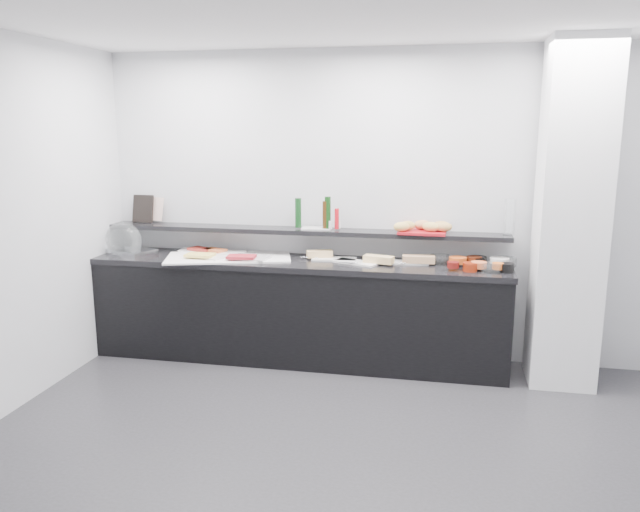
% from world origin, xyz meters
% --- Properties ---
extents(ground, '(5.00, 5.00, 0.00)m').
position_xyz_m(ground, '(0.00, 0.00, 0.00)').
color(ground, '#2D2D30').
rests_on(ground, ground).
extents(back_wall, '(5.00, 0.02, 2.70)m').
position_xyz_m(back_wall, '(0.00, 2.00, 1.35)').
color(back_wall, silver).
rests_on(back_wall, ground).
extents(column, '(0.50, 0.50, 2.70)m').
position_xyz_m(column, '(1.50, 1.65, 1.35)').
color(column, white).
rests_on(column, ground).
extents(buffet_cabinet, '(3.60, 0.60, 0.85)m').
position_xyz_m(buffet_cabinet, '(-0.70, 1.70, 0.42)').
color(buffet_cabinet, black).
rests_on(buffet_cabinet, ground).
extents(counter_top, '(3.62, 0.62, 0.05)m').
position_xyz_m(counter_top, '(-0.70, 1.70, 0.88)').
color(counter_top, black).
rests_on(counter_top, buffet_cabinet).
extents(wall_shelf, '(3.60, 0.25, 0.04)m').
position_xyz_m(wall_shelf, '(-0.70, 1.88, 1.13)').
color(wall_shelf, black).
rests_on(wall_shelf, back_wall).
extents(cloche_base, '(0.49, 0.41, 0.04)m').
position_xyz_m(cloche_base, '(-2.26, 1.70, 0.92)').
color(cloche_base, '#B4B7BB').
rests_on(cloche_base, counter_top).
extents(cloche_dome, '(0.44, 0.36, 0.34)m').
position_xyz_m(cloche_dome, '(-2.32, 1.66, 1.03)').
color(cloche_dome, white).
rests_on(cloche_dome, cloche_base).
extents(linen_runner, '(1.18, 0.79, 0.01)m').
position_xyz_m(linen_runner, '(-1.32, 1.67, 0.91)').
color(linen_runner, white).
rests_on(linen_runner, counter_top).
extents(platter_meat_a, '(0.27, 0.18, 0.01)m').
position_xyz_m(platter_meat_a, '(-1.71, 1.85, 0.92)').
color(platter_meat_a, silver).
rests_on(platter_meat_a, linen_runner).
extents(food_meat_a, '(0.25, 0.21, 0.02)m').
position_xyz_m(food_meat_a, '(-1.63, 1.81, 0.94)').
color(food_meat_a, maroon).
rests_on(food_meat_a, platter_meat_a).
extents(platter_salmon, '(0.32, 0.24, 0.01)m').
position_xyz_m(platter_salmon, '(-1.36, 1.78, 0.92)').
color(platter_salmon, white).
rests_on(platter_salmon, linen_runner).
extents(food_salmon, '(0.23, 0.19, 0.02)m').
position_xyz_m(food_salmon, '(-1.50, 1.80, 0.94)').
color(food_salmon, '#D35C2B').
rests_on(food_salmon, platter_salmon).
extents(platter_cheese, '(0.30, 0.25, 0.01)m').
position_xyz_m(platter_cheese, '(-1.46, 1.59, 0.92)').
color(platter_cheese, white).
rests_on(platter_cheese, linen_runner).
extents(food_cheese, '(0.24, 0.16, 0.02)m').
position_xyz_m(food_cheese, '(-1.54, 1.56, 0.94)').
color(food_cheese, '#F7D860').
rests_on(food_cheese, platter_cheese).
extents(platter_meat_b, '(0.35, 0.26, 0.01)m').
position_xyz_m(platter_meat_b, '(-1.11, 1.62, 0.92)').
color(platter_meat_b, silver).
rests_on(platter_meat_b, linen_runner).
extents(food_meat_b, '(0.25, 0.18, 0.02)m').
position_xyz_m(food_meat_b, '(-1.16, 1.56, 0.94)').
color(food_meat_b, maroon).
rests_on(food_meat_b, platter_meat_b).
extents(sandwich_plate_left, '(0.39, 0.19, 0.01)m').
position_xyz_m(sandwich_plate_left, '(-0.39, 1.79, 0.91)').
color(sandwich_plate_left, white).
rests_on(sandwich_plate_left, counter_top).
extents(sandwich_food_left, '(0.24, 0.16, 0.06)m').
position_xyz_m(sandwich_food_left, '(-0.53, 1.80, 0.94)').
color(sandwich_food_left, '#E3B877').
rests_on(sandwich_food_left, sandwich_plate_left).
extents(tongs_left, '(0.16, 0.02, 0.01)m').
position_xyz_m(tongs_left, '(-0.60, 1.75, 0.92)').
color(tongs_left, '#BABCC2').
rests_on(tongs_left, sandwich_plate_left).
extents(sandwich_plate_mid, '(0.42, 0.30, 0.01)m').
position_xyz_m(sandwich_plate_mid, '(-0.18, 1.69, 0.91)').
color(sandwich_plate_mid, white).
rests_on(sandwich_plate_mid, counter_top).
extents(sandwich_food_mid, '(0.27, 0.15, 0.06)m').
position_xyz_m(sandwich_food_mid, '(0.01, 1.67, 0.94)').
color(sandwich_food_mid, '#E5BE78').
rests_on(sandwich_food_mid, sandwich_plate_mid).
extents(tongs_mid, '(0.16, 0.02, 0.01)m').
position_xyz_m(tongs_mid, '(-0.24, 1.61, 0.92)').
color(tongs_mid, silver).
rests_on(tongs_mid, sandwich_plate_mid).
extents(sandwich_plate_right, '(0.39, 0.20, 0.01)m').
position_xyz_m(sandwich_plate_right, '(0.23, 1.77, 0.91)').
color(sandwich_plate_right, silver).
rests_on(sandwich_plate_right, counter_top).
extents(sandwich_food_right, '(0.28, 0.12, 0.06)m').
position_xyz_m(sandwich_food_right, '(0.34, 1.75, 0.94)').
color(sandwich_food_right, tan).
rests_on(sandwich_food_right, sandwich_plate_right).
extents(tongs_right, '(0.14, 0.08, 0.01)m').
position_xyz_m(tongs_right, '(0.24, 1.70, 0.92)').
color(tongs_right, silver).
rests_on(tongs_right, sandwich_plate_right).
extents(bowl_glass_fruit, '(0.23, 0.23, 0.07)m').
position_xyz_m(bowl_glass_fruit, '(0.52, 1.83, 0.94)').
color(bowl_glass_fruit, silver).
rests_on(bowl_glass_fruit, counter_top).
extents(fill_glass_fruit, '(0.19, 0.19, 0.05)m').
position_xyz_m(fill_glass_fruit, '(0.66, 1.76, 0.95)').
color(fill_glass_fruit, '#D2541C').
rests_on(fill_glass_fruit, bowl_glass_fruit).
extents(bowl_black_jam, '(0.18, 0.18, 0.07)m').
position_xyz_m(bowl_black_jam, '(0.82, 1.83, 0.94)').
color(bowl_black_jam, black).
rests_on(bowl_black_jam, counter_top).
extents(fill_black_jam, '(0.16, 0.16, 0.05)m').
position_xyz_m(fill_black_jam, '(0.80, 1.81, 0.95)').
color(fill_black_jam, '#541D0C').
rests_on(fill_black_jam, bowl_black_jam).
extents(bowl_glass_cream, '(0.19, 0.19, 0.07)m').
position_xyz_m(bowl_glass_cream, '(1.05, 1.83, 0.94)').
color(bowl_glass_cream, silver).
rests_on(bowl_glass_cream, counter_top).
extents(fill_glass_cream, '(0.16, 0.16, 0.05)m').
position_xyz_m(fill_glass_cream, '(1.00, 1.81, 0.95)').
color(fill_glass_cream, white).
rests_on(fill_glass_cream, bowl_glass_cream).
extents(bowl_red_jam, '(0.15, 0.15, 0.07)m').
position_xyz_m(bowl_red_jam, '(0.76, 1.57, 0.94)').
color(bowl_red_jam, maroon).
rests_on(bowl_red_jam, counter_top).
extents(fill_red_jam, '(0.12, 0.12, 0.05)m').
position_xyz_m(fill_red_jam, '(0.62, 1.57, 0.95)').
color(fill_red_jam, '#5B100D').
rests_on(fill_red_jam, bowl_red_jam).
extents(bowl_glass_salmon, '(0.21, 0.21, 0.07)m').
position_xyz_m(bowl_glass_salmon, '(0.92, 1.58, 0.94)').
color(bowl_glass_salmon, white).
rests_on(bowl_glass_salmon, counter_top).
extents(fill_glass_salmon, '(0.16, 0.16, 0.05)m').
position_xyz_m(fill_glass_salmon, '(0.82, 1.61, 0.95)').
color(fill_glass_salmon, '#D06032').
rests_on(fill_glass_salmon, bowl_glass_salmon).
extents(bowl_black_fruit, '(0.13, 0.13, 0.07)m').
position_xyz_m(bowl_black_fruit, '(1.04, 1.61, 0.94)').
color(bowl_black_fruit, black).
rests_on(bowl_black_fruit, counter_top).
extents(fill_black_fruit, '(0.11, 0.11, 0.05)m').
position_xyz_m(fill_black_fruit, '(0.97, 1.60, 0.95)').
color(fill_black_fruit, orange).
rests_on(fill_black_fruit, bowl_black_fruit).
extents(framed_print, '(0.21, 0.08, 0.26)m').
position_xyz_m(framed_print, '(-2.25, 1.94, 1.28)').
color(framed_print, black).
rests_on(framed_print, wall_shelf).
extents(print_art, '(0.18, 0.10, 0.22)m').
position_xyz_m(print_art, '(-2.13, 1.96, 1.28)').
color(print_art, beige).
rests_on(print_art, framed_print).
extents(condiment_tray, '(0.28, 0.19, 0.01)m').
position_xyz_m(condiment_tray, '(-0.57, 1.90, 1.16)').
color(condiment_tray, silver).
rests_on(condiment_tray, wall_shelf).
extents(bottle_green_a, '(0.06, 0.06, 0.26)m').
position_xyz_m(bottle_green_a, '(-0.73, 1.88, 1.29)').
color(bottle_green_a, '#0F3915').
rests_on(bottle_green_a, condiment_tray).
extents(bottle_brown, '(0.06, 0.06, 0.24)m').
position_xyz_m(bottle_brown, '(-0.48, 1.87, 1.28)').
color(bottle_brown, '#37200A').
rests_on(bottle_brown, condiment_tray).
extents(bottle_green_b, '(0.07, 0.07, 0.28)m').
position_xyz_m(bottle_green_b, '(-0.47, 1.87, 1.30)').
color(bottle_green_b, '#0E350F').
rests_on(bottle_green_b, condiment_tray).
extents(bottle_hot, '(0.05, 0.05, 0.18)m').
position_xyz_m(bottle_hot, '(-0.38, 1.86, 1.25)').
color(bottle_hot, red).
rests_on(bottle_hot, condiment_tray).
extents(shaker_salt, '(0.03, 0.03, 0.07)m').
position_xyz_m(shaker_salt, '(-0.37, 1.90, 1.20)').
color(shaker_salt, silver).
rests_on(shaker_salt, condiment_tray).
extents(shaker_pepper, '(0.04, 0.04, 0.07)m').
position_xyz_m(shaker_pepper, '(-0.44, 1.85, 1.20)').
color(shaker_pepper, silver).
rests_on(shaker_pepper, condiment_tray).
extents(bread_tray, '(0.41, 0.29, 0.02)m').
position_xyz_m(bread_tray, '(0.35, 1.85, 1.16)').
color(bread_tray, '#A8121B').
rests_on(bread_tray, wall_shelf).
extents(bread_roll_nw, '(0.18, 0.15, 0.08)m').
position_xyz_m(bread_roll_nw, '(0.35, 1.93, 1.21)').
color(bread_roll_nw, '#C8824C').
rests_on(bread_roll_nw, bread_tray).
extents(bread_roll_sw, '(0.16, 0.13, 0.08)m').
position_xyz_m(bread_roll_sw, '(0.18, 1.78, 1.21)').
color(bread_roll_sw, gold).
rests_on(bread_roll_sw, bread_tray).
extents(bread_roll_s, '(0.17, 0.13, 0.08)m').
position_xyz_m(bread_roll_s, '(0.43, 1.83, 1.21)').
color(bread_roll_s, gold).
rests_on(bread_roll_s, bread_tray).
extents(bread_roll_se, '(0.16, 0.11, 0.08)m').
position_xyz_m(bread_roll_se, '(0.53, 1.84, 1.21)').
color(bread_roll_se, tan).
rests_on(bread_roll_se, bread_tray).
extents(bread_roll_midw, '(0.15, 0.13, 0.08)m').
position_xyz_m(bread_roll_midw, '(0.23, 1.85, 1.21)').
color(bread_roll_midw, '#B99A46').
rests_on(bread_roll_midw, bread_tray).
extents(bread_roll_mide, '(0.17, 0.13, 0.08)m').
position_xyz_m(bread_roll_mide, '(0.52, 1.90, 1.21)').
color(bread_roll_mide, '#B68945').
rests_on(bread_roll_mide, bread_tray).
extents(carafe, '(0.09, 0.09, 0.30)m').
position_xyz_m(carafe, '(1.07, 1.89, 1.30)').
color(carafe, white).
rests_on(carafe, wall_shelf).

